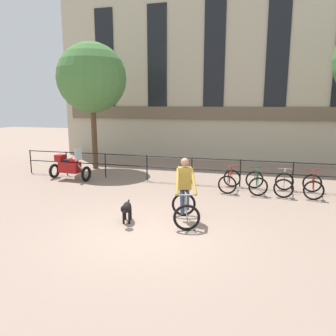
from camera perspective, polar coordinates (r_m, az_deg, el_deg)
The scene contains 11 objects.
ground_plane at distance 8.28m, azimuth -3.37°, elevation -11.00°, with size 60.00×60.00×0.00m, color gray.
canal_railing at distance 12.92m, azimuth 4.17°, elevation 0.38°, with size 15.05×0.05×1.05m.
building_facade at distance 18.50m, azimuth 8.18°, elevation 16.95°, with size 18.00×0.72×10.08m.
cyclist_with_bike at distance 8.75m, azimuth 2.96°, elevation -4.48°, with size 0.99×1.32×1.70m.
dog at distance 8.77m, azimuth -7.25°, elevation -7.00°, with size 0.39×0.92×0.59m.
parked_motorcycle at distance 14.15m, azimuth -16.81°, elevation 0.26°, with size 1.78×0.78×1.35m.
parked_bicycle_near_lamp at distance 12.14m, azimuth 10.70°, elevation -2.19°, with size 0.74×1.15×0.86m.
parked_bicycle_mid_left at distance 12.10m, azimuth 15.13°, elevation -2.43°, with size 0.81×1.19×0.86m.
parked_bicycle_mid_right at distance 12.13m, azimuth 19.55°, elevation -2.66°, with size 0.75×1.16×0.86m.
parked_bicycle_far_end at distance 12.24m, azimuth 23.92°, elevation -2.87°, with size 0.76×1.16×0.86m.
tree_canalside_left at distance 16.21m, azimuth -13.13°, elevation 14.97°, with size 3.23×3.23×5.91m.
Camera 1 is at (2.55, -7.24, 3.13)m, focal length 35.00 mm.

